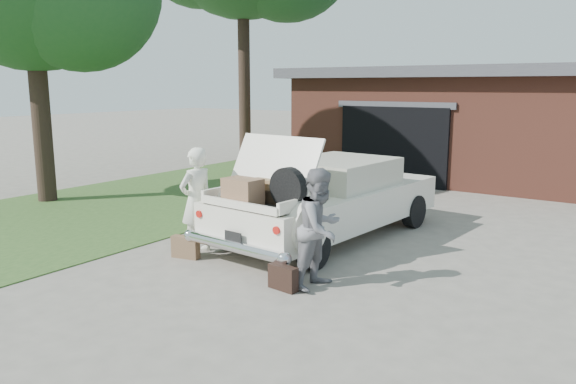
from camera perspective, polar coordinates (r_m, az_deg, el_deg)
The scene contains 8 objects.
ground at distance 8.82m, azimuth -2.24°, elevation -7.64°, with size 90.00×90.00×0.00m, color gray.
grass_strip at distance 14.58m, azimuth -12.50°, elevation -0.45°, with size 6.00×16.00×0.02m, color #2D4C1E.
house at distance 18.63m, azimuth 22.20°, elevation 6.56°, with size 12.80×7.80×3.30m.
sedan at distance 10.31m, azimuth 4.10°, elevation -0.66°, with size 2.34×5.20×1.99m.
woman_left at distance 9.49m, azimuth -9.29°, elevation -0.86°, with size 0.65×0.43×1.79m, color white.
woman_right at distance 7.78m, azimuth 3.31°, elevation -3.71°, with size 0.82×0.64×1.69m, color gray.
suitcase_left at distance 9.37m, azimuth -10.37°, elevation -5.54°, with size 0.47×0.15×0.36m, color brown.
suitcase_right at distance 7.83m, azimuth -0.51°, elevation -8.71°, with size 0.45×0.14×0.35m, color black.
Camera 1 is at (5.04, -6.68, 2.79)m, focal length 35.00 mm.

